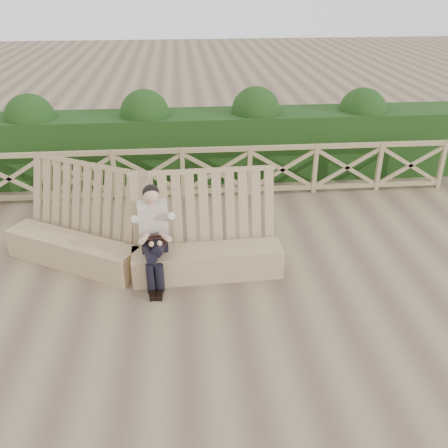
{
  "coord_description": "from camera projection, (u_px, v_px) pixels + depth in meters",
  "views": [
    {
      "loc": [
        -0.74,
        -6.42,
        4.44
      ],
      "look_at": [
        -0.11,
        0.4,
        0.9
      ],
      "focal_mm": 40.0,
      "sensor_mm": 36.0,
      "label": 1
    }
  ],
  "objects": [
    {
      "name": "guardrail",
      "position": [
        216.0,
        172.0,
        10.62
      ],
      "size": [
        10.1,
        0.09,
        1.1
      ],
      "color": "olive",
      "rests_on": "ground"
    },
    {
      "name": "ground",
      "position": [
        234.0,
        287.0,
        7.78
      ],
      "size": [
        60.0,
        60.0,
        0.0
      ],
      "primitive_type": "plane",
      "color": "brown",
      "rests_on": "ground"
    },
    {
      "name": "hedge",
      "position": [
        212.0,
        145.0,
        11.59
      ],
      "size": [
        12.0,
        1.2,
        1.5
      ],
      "primitive_type": "cube",
      "color": "black",
      "rests_on": "ground"
    },
    {
      "name": "woman",
      "position": [
        154.0,
        232.0,
        7.62
      ],
      "size": [
        0.48,
        0.98,
        1.57
      ],
      "rotation": [
        0.0,
        0.0,
        0.1
      ],
      "color": "black",
      "rests_on": "ground"
    },
    {
      "name": "bench",
      "position": [
        139.0,
        245.0,
        8.11
      ],
      "size": [
        4.56,
        1.88,
        1.62
      ],
      "rotation": [
        0.0,
        0.0,
        -0.24
      ],
      "color": "#9F845B",
      "rests_on": "ground"
    }
  ]
}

